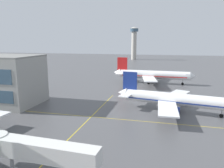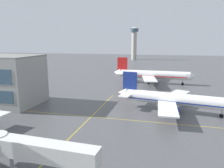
{
  "view_description": "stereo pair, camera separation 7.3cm",
  "coord_description": "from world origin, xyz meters",
  "px_view_note": "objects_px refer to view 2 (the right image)",
  "views": [
    {
      "loc": [
        19.0,
        -14.61,
        19.93
      ],
      "look_at": [
        0.85,
        57.79,
        5.2
      ],
      "focal_mm": 35.65,
      "sensor_mm": 36.0,
      "label": 1
    },
    {
      "loc": [
        19.07,
        -14.6,
        19.93
      ],
      "look_at": [
        0.85,
        57.79,
        5.2
      ],
      "focal_mm": 35.65,
      "sensor_mm": 36.0,
      "label": 2
    }
  ],
  "objects_px": {
    "jet_bridge": "(30,149)",
    "control_tower": "(134,40)",
    "airliner_third_row": "(153,75)",
    "airliner_second_row": "(174,99)"
  },
  "relations": [
    {
      "from": "airliner_second_row",
      "to": "jet_bridge",
      "type": "bearing_deg",
      "value": -120.82
    },
    {
      "from": "airliner_third_row",
      "to": "jet_bridge",
      "type": "height_order",
      "value": "airliner_third_row"
    },
    {
      "from": "airliner_second_row",
      "to": "airliner_third_row",
      "type": "bearing_deg",
      "value": 101.99
    },
    {
      "from": "airliner_second_row",
      "to": "control_tower",
      "type": "xyz_separation_m",
      "value": [
        -36.98,
        169.86,
        16.03
      ]
    },
    {
      "from": "airliner_second_row",
      "to": "airliner_third_row",
      "type": "relative_size",
      "value": 0.9
    },
    {
      "from": "airliner_third_row",
      "to": "control_tower",
      "type": "bearing_deg",
      "value": 102.37
    },
    {
      "from": "airliner_second_row",
      "to": "airliner_third_row",
      "type": "distance_m",
      "value": 42.39
    },
    {
      "from": "control_tower",
      "to": "airliner_third_row",
      "type": "bearing_deg",
      "value": -77.63
    },
    {
      "from": "jet_bridge",
      "to": "control_tower",
      "type": "relative_size",
      "value": 0.57
    },
    {
      "from": "airliner_second_row",
      "to": "jet_bridge",
      "type": "xyz_separation_m",
      "value": [
        -21.52,
        -36.07,
        0.41
      ]
    }
  ]
}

